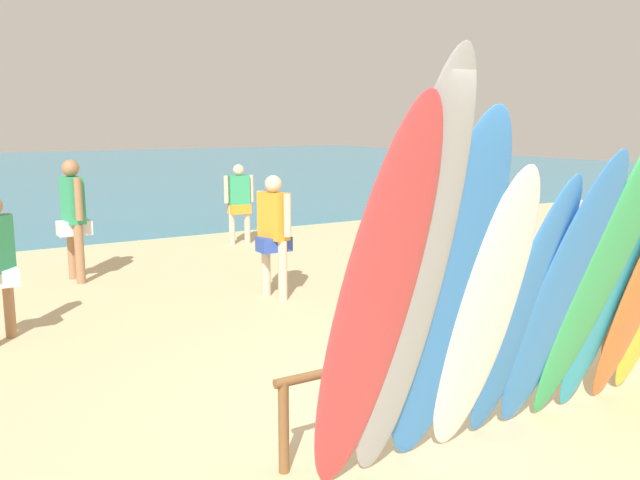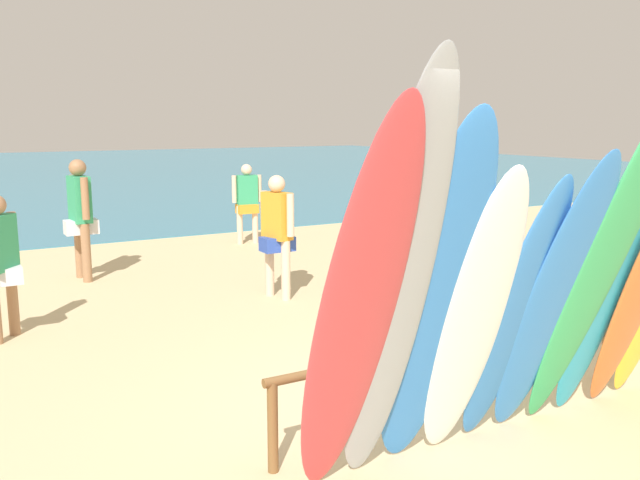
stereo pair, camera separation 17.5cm
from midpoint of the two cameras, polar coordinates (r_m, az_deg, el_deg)
ground at (r=18.10m, az=-18.51°, el=2.39°), size 60.00×60.00×0.00m
ocean_water at (r=32.91m, az=-23.73°, el=5.31°), size 60.00×40.00×0.02m
surfboard_rack at (r=5.30m, az=13.20°, el=-9.32°), size 3.37×0.07×0.65m
surfboard_red_0 at (r=3.73m, az=4.56°, el=-6.22°), size 0.60×0.94×2.42m
surfboard_grey_1 at (r=3.85m, az=7.67°, el=-4.03°), size 0.53×0.94×2.65m
surfboard_blue_2 at (r=4.14m, az=10.85°, el=-5.20°), size 0.64×0.90×2.35m
surfboard_white_3 at (r=4.41m, az=13.91°, el=-6.58°), size 0.55×0.80×2.03m
surfboard_blue_4 at (r=4.70m, az=17.12°, el=-6.15°), size 0.52×0.81×1.95m
surfboard_blue_5 at (r=4.84m, az=20.02°, el=-4.93°), size 0.52×0.90×2.10m
surfboard_green_6 at (r=4.98m, az=23.98°, el=-1.20°), size 0.61×1.16×2.71m
surfboard_teal_7 at (r=5.32m, az=24.75°, el=-1.57°), size 0.62×0.88×2.53m
beachgoer_photographing at (r=7.60m, az=-24.86°, el=-1.33°), size 0.39×0.47×1.52m
beachgoer_strolling at (r=12.46m, az=-5.79°, el=3.54°), size 0.55×0.24×1.47m
beachgoer_midbeach at (r=8.56m, az=-3.06°, el=1.03°), size 0.41×0.58×1.58m
beachgoer_by_water at (r=10.08m, az=-19.15°, el=2.32°), size 0.45×0.65×1.72m
beach_chair_red at (r=8.46m, az=20.82°, el=-3.09°), size 0.73×0.86×0.80m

